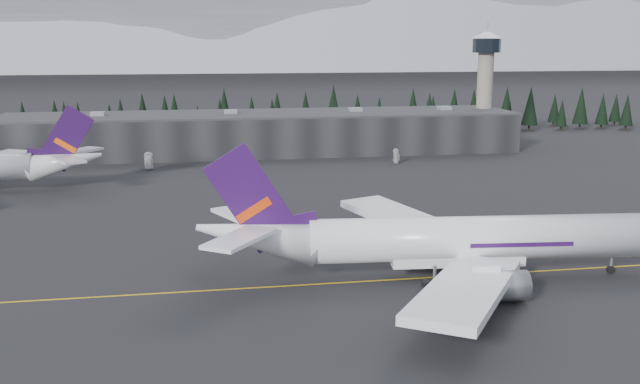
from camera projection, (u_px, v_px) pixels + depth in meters
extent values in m
plane|color=black|center=(343.00, 278.00, 106.35)|extent=(1400.00, 1400.00, 0.00)
cube|color=gold|center=(346.00, 282.00, 104.42)|extent=(400.00, 0.40, 0.02)
cube|color=black|center=(263.00, 134.00, 225.55)|extent=(160.00, 30.00, 12.00)
cube|color=#333335|center=(262.00, 114.00, 224.24)|extent=(160.00, 30.00, 0.60)
cylinder|color=gray|center=(484.00, 98.00, 239.04)|extent=(5.20, 5.20, 32.00)
cylinder|color=black|center=(487.00, 46.00, 235.47)|extent=(9.20, 9.20, 4.50)
cone|color=silver|center=(487.00, 35.00, 234.75)|extent=(10.00, 10.00, 2.00)
cube|color=black|center=(253.00, 117.00, 260.89)|extent=(360.00, 20.00, 15.00)
cylinder|color=white|center=(479.00, 238.00, 105.78)|extent=(50.78, 11.41, 6.57)
cone|color=white|center=(257.00, 236.00, 103.11)|extent=(18.95, 8.32, 9.52)
cube|color=white|center=(411.00, 222.00, 122.21)|extent=(19.82, 31.71, 2.81)
cylinder|color=#989AA0|center=(458.00, 241.00, 117.22)|extent=(7.49, 4.83, 4.16)
cube|color=white|center=(466.00, 289.00, 89.09)|extent=(24.26, 30.42, 2.81)
cylinder|color=#989AA0|center=(501.00, 286.00, 95.85)|extent=(7.49, 4.83, 4.16)
cube|color=#31104E|center=(252.00, 199.00, 101.91)|extent=(13.86, 1.89, 16.31)
cube|color=#EC3D0D|center=(254.00, 210.00, 102.27)|extent=(5.38, 1.13, 4.02)
cube|color=white|center=(243.00, 215.00, 109.04)|extent=(9.47, 13.01, 0.55)
cube|color=white|center=(240.00, 239.00, 96.22)|extent=(11.01, 12.67, 0.55)
cylinder|color=black|center=(611.00, 263.00, 108.26)|extent=(0.55, 0.55, 3.29)
cylinder|color=black|center=(420.00, 258.00, 110.92)|extent=(0.55, 0.55, 3.29)
cylinder|color=black|center=(435.00, 278.00, 101.31)|extent=(0.55, 0.55, 3.29)
cone|color=silver|center=(65.00, 162.00, 168.16)|extent=(18.33, 7.49, 9.30)
cube|color=#280D3F|center=(66.00, 139.00, 167.09)|extent=(13.56, 1.35, 15.94)
cube|color=#E4520D|center=(66.00, 145.00, 167.40)|extent=(5.24, 0.91, 3.92)
cube|color=silver|center=(68.00, 159.00, 161.85)|extent=(9.57, 12.68, 0.54)
cube|color=silver|center=(80.00, 151.00, 174.33)|extent=(10.51, 12.48, 0.54)
imported|color=silver|center=(149.00, 167.00, 195.78)|extent=(3.19, 5.32, 1.38)
imported|color=silver|center=(397.00, 161.00, 205.76)|extent=(4.80, 3.24, 1.52)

